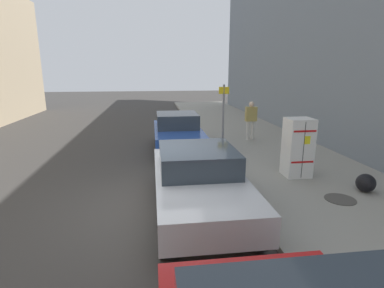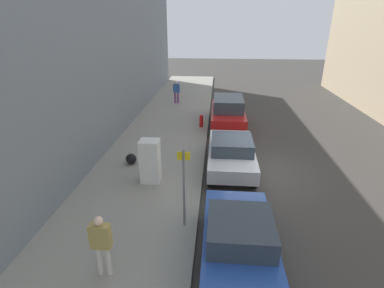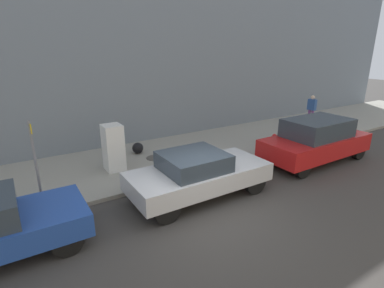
{
  "view_description": "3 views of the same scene",
  "coord_description": "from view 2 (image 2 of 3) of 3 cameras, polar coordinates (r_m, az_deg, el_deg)",
  "views": [
    {
      "loc": [
        -0.04,
        6.42,
        3.08
      ],
      "look_at": [
        -1.26,
        -2.76,
        0.79
      ],
      "focal_mm": 28.0,
      "sensor_mm": 36.0,
      "label": 1
    },
    {
      "loc": [
        -1.66,
        -11.19,
        5.83
      ],
      "look_at": [
        -2.53,
        -0.92,
        1.56
      ],
      "focal_mm": 28.0,
      "sensor_mm": 36.0,
      "label": 2
    },
    {
      "loc": [
        5.92,
        -4.25,
        4.39
      ],
      "look_at": [
        -2.19,
        0.84,
        1.25
      ],
      "focal_mm": 28.0,
      "sensor_mm": 36.0,
      "label": 3
    }
  ],
  "objects": [
    {
      "name": "ground_plane",
      "position": [
        12.73,
        11.84,
        -5.3
      ],
      "size": [
        80.0,
        80.0,
        0.0
      ],
      "primitive_type": "plane",
      "color": "#383533"
    },
    {
      "name": "sidewalk_slab",
      "position": [
        12.89,
        -8.11,
        -4.31
      ],
      "size": [
        4.6,
        44.0,
        0.13
      ],
      "primitive_type": "cube",
      "color": "gray",
      "rests_on": "ground"
    },
    {
      "name": "building_facade_near",
      "position": [
        12.84,
        -25.08,
        15.93
      ],
      "size": [
        2.26,
        39.6,
        9.62
      ],
      "primitive_type": "cube",
      "color": "slate",
      "rests_on": "ground"
    },
    {
      "name": "discarded_refrigerator",
      "position": [
        11.31,
        -7.96,
        -3.23
      ],
      "size": [
        0.71,
        0.65,
        1.66
      ],
      "color": "white",
      "rests_on": "sidewalk_slab"
    },
    {
      "name": "manhole_cover",
      "position": [
        13.22,
        -7.34,
        -3.18
      ],
      "size": [
        0.7,
        0.7,
        0.02
      ],
      "primitive_type": "cylinder",
      "color": "#47443F",
      "rests_on": "sidewalk_slab"
    },
    {
      "name": "street_sign_post",
      "position": [
        8.57,
        -1.55,
        -7.72
      ],
      "size": [
        0.36,
        0.07,
        2.47
      ],
      "color": "slate",
      "rests_on": "sidewalk_slab"
    },
    {
      "name": "fire_hydrant",
      "position": [
        17.24,
        1.79,
        4.48
      ],
      "size": [
        0.22,
        0.22,
        0.72
      ],
      "color": "red",
      "rests_on": "sidewalk_slab"
    },
    {
      "name": "trash_bag",
      "position": [
        13.03,
        -11.52,
        -2.79
      ],
      "size": [
        0.46,
        0.46,
        0.46
      ],
      "primitive_type": "sphere",
      "color": "black",
      "rests_on": "sidewalk_slab"
    },
    {
      "name": "pedestrian_walking_far",
      "position": [
        22.29,
        -2.97,
        10.14
      ],
      "size": [
        0.47,
        0.22,
        1.64
      ],
      "rotation": [
        0.0,
        0.0,
        1.76
      ],
      "color": "#7A3D7F",
      "rests_on": "sidewalk_slab"
    },
    {
      "name": "pedestrian_standing_near",
      "position": [
        7.58,
        -16.93,
        -17.43
      ],
      "size": [
        0.48,
        0.22,
        1.65
      ],
      "rotation": [
        0.0,
        0.0,
        6.0
      ],
      "color": "beige",
      "rests_on": "sidewalk_slab"
    },
    {
      "name": "parked_hatchback_blue",
      "position": [
        7.98,
        8.94,
        -17.53
      ],
      "size": [
        1.8,
        4.01,
        1.44
      ],
      "color": "#23479E",
      "rests_on": "ground"
    },
    {
      "name": "parked_sedan_silver",
      "position": [
        12.58,
        7.49,
        -1.54
      ],
      "size": [
        1.87,
        4.31,
        1.42
      ],
      "color": "silver",
      "rests_on": "ground"
    },
    {
      "name": "parked_suv_red",
      "position": [
        17.75,
        6.87,
        6.13
      ],
      "size": [
        1.9,
        4.6,
        1.73
      ],
      "color": "red",
      "rests_on": "ground"
    }
  ]
}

